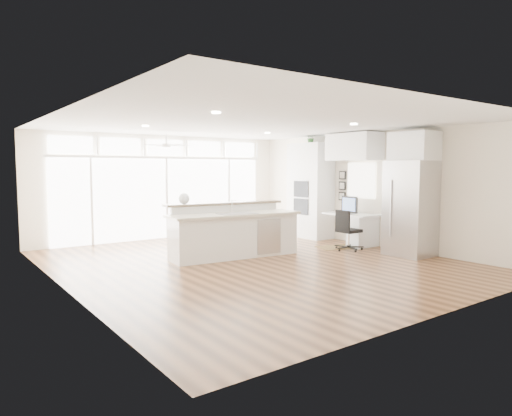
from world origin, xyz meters
TOP-DOWN VIEW (x-y plane):
  - floor at (0.00, 0.00)m, footprint 7.00×8.00m
  - ceiling at (0.00, 0.00)m, footprint 7.00×8.00m
  - wall_back at (0.00, 4.00)m, footprint 7.00×0.04m
  - wall_front at (0.00, -4.00)m, footprint 7.00×0.04m
  - wall_left at (-3.50, 0.00)m, footprint 0.04×8.00m
  - wall_right at (3.50, 0.00)m, footprint 0.04×8.00m
  - glass_wall at (0.00, 3.94)m, footprint 5.80×0.06m
  - transom_row at (0.00, 3.94)m, footprint 5.90×0.06m
  - desk_window at (3.46, 0.30)m, footprint 0.04×0.85m
  - ceiling_fan at (-0.50, 2.80)m, footprint 1.16×1.16m
  - recessed_lights at (0.00, 0.20)m, footprint 3.40×3.00m
  - oven_cabinet at (3.17, 1.80)m, footprint 0.64×1.20m
  - desk_nook at (3.13, 0.30)m, footprint 0.72×1.30m
  - upper_cabinets at (3.17, 0.30)m, footprint 0.64×1.30m
  - refrigerator at (3.11, -1.35)m, footprint 0.76×0.90m
  - fridge_cabinet at (3.17, -1.35)m, footprint 0.64×0.90m
  - framed_photos at (3.46, 0.92)m, footprint 0.06×0.22m
  - kitchen_island at (0.02, 0.70)m, footprint 2.90×1.33m
  - rug at (2.54, 0.23)m, footprint 0.96×0.80m
  - office_chair at (2.53, -0.17)m, footprint 0.47×0.44m
  - fishbowl at (-0.88, 1.20)m, footprint 0.23×0.23m
  - monitor at (3.05, 0.30)m, footprint 0.14×0.54m
  - keyboard at (2.88, 0.30)m, footprint 0.18×0.36m
  - potted_plant at (3.17, 1.80)m, footprint 0.32×0.35m

SIDE VIEW (x-z plane):
  - floor at x=0.00m, z-range -0.02..0.00m
  - rug at x=2.54m, z-range 0.00..0.01m
  - desk_nook at x=3.13m, z-range 0.00..0.76m
  - office_chair at x=2.53m, z-range 0.00..0.91m
  - kitchen_island at x=0.02m, z-range 0.00..1.11m
  - keyboard at x=2.88m, z-range 0.76..0.78m
  - monitor at x=3.05m, z-range 0.76..1.20m
  - refrigerator at x=3.11m, z-range 0.00..2.00m
  - glass_wall at x=0.00m, z-range 0.01..2.09m
  - fishbowl at x=-0.88m, z-range 1.11..1.34m
  - oven_cabinet at x=3.17m, z-range 0.00..2.50m
  - wall_back at x=0.00m, z-range 0.00..2.70m
  - wall_front at x=0.00m, z-range 0.00..2.70m
  - wall_left at x=-3.50m, z-range 0.00..2.70m
  - wall_right at x=3.50m, z-range 0.00..2.70m
  - framed_photos at x=3.46m, z-range 1.00..1.80m
  - desk_window at x=3.46m, z-range 1.12..1.98m
  - fridge_cabinet at x=3.17m, z-range 2.00..2.60m
  - upper_cabinets at x=3.17m, z-range 2.03..2.67m
  - transom_row at x=0.00m, z-range 2.18..2.58m
  - ceiling_fan at x=-0.50m, z-range 2.32..2.64m
  - potted_plant at x=3.17m, z-range 2.50..2.74m
  - recessed_lights at x=0.00m, z-range 2.67..2.69m
  - ceiling at x=0.00m, z-range 2.69..2.71m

